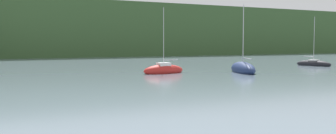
# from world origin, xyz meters

# --- Properties ---
(wooded_hillside) EXTENTS (352.00, 60.92, 28.95)m
(wooded_hillside) POSITION_xyz_m (11.61, 153.07, 6.70)
(wooded_hillside) COLOR #38562D
(wooded_hillside) RESTS_ON ground_plane
(sailboat_far_1) EXTENTS (5.15, 8.44, 9.61)m
(sailboat_far_1) POSITION_xyz_m (21.60, 60.02, 0.45)
(sailboat_far_1) COLOR navy
(sailboat_far_1) RESTS_ON ground_plane
(sailboat_far_4) EXTENTS (2.91, 6.58, 8.78)m
(sailboat_far_4) POSITION_xyz_m (41.45, 66.10, 0.34)
(sailboat_far_4) COLOR black
(sailboat_far_4) RESTS_ON ground_plane
(sailboat_far_5) EXTENTS (6.05, 2.47, 8.94)m
(sailboat_far_5) POSITION_xyz_m (11.33, 63.24, 0.42)
(sailboat_far_5) COLOR red
(sailboat_far_5) RESTS_ON ground_plane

